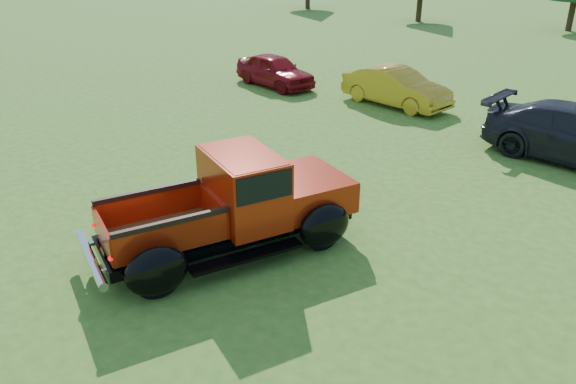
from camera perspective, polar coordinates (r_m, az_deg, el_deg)
name	(u,v)px	position (r m, az deg, el deg)	size (l,w,h in m)	color
ground	(301,258)	(10.50, 1.31, -6.69)	(120.00, 120.00, 0.00)	#325F1B
pickup_truck	(244,202)	(10.57, -4.49, -1.06)	(3.83, 5.33, 1.86)	black
show_car_red	(275,70)	(22.26, -1.34, 12.25)	(1.44, 3.59, 1.22)	maroon
show_car_yellow	(396,87)	(19.97, 10.94, 10.42)	(1.36, 3.90, 1.28)	#BF8E19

